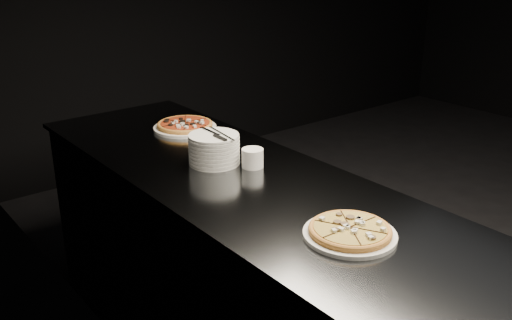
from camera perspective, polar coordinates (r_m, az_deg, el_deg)
floor at (r=4.16m, az=23.17°, el=-6.33°), size 5.00×5.00×0.00m
wall_left at (r=1.89m, az=-10.14°, el=8.85°), size 0.02×5.00×2.80m
counter at (r=2.45m, az=-0.96°, el=-11.86°), size 0.74×2.44×0.92m
pizza_mushroom at (r=1.83m, az=9.38°, el=-7.06°), size 0.30×0.30×0.03m
pizza_tomato at (r=2.84m, az=-7.12°, el=3.44°), size 0.31×0.31×0.04m
plate_stack at (r=2.37m, az=-4.22°, el=1.11°), size 0.21×0.21×0.13m
cutlery at (r=2.34m, az=-3.87°, el=2.56°), size 0.09×0.22×0.01m
ramekin at (r=2.33m, az=-0.35°, el=0.26°), size 0.09×0.09×0.08m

